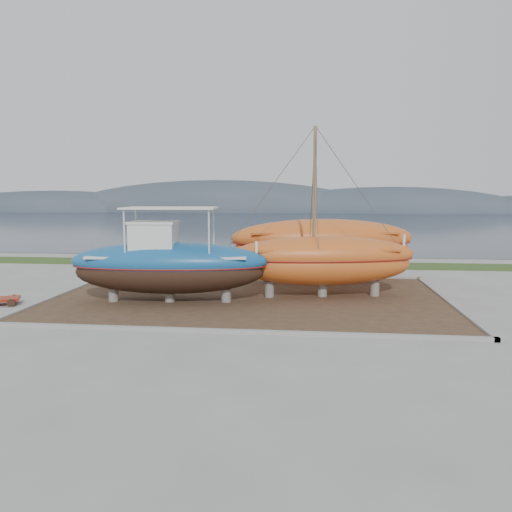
# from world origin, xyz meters

# --- Properties ---
(ground) EXTENTS (140.00, 140.00, 0.00)m
(ground) POSITION_xyz_m (0.00, 0.00, 0.00)
(ground) COLOR gray
(ground) RESTS_ON ground
(dirt_patch) EXTENTS (18.00, 12.00, 0.06)m
(dirt_patch) POSITION_xyz_m (0.00, 4.00, 0.03)
(dirt_patch) COLOR #422D1E
(dirt_patch) RESTS_ON ground
(curb_frame) EXTENTS (18.60, 12.60, 0.15)m
(curb_frame) POSITION_xyz_m (0.00, 4.00, 0.07)
(curb_frame) COLOR gray
(curb_frame) RESTS_ON ground
(grass_strip) EXTENTS (44.00, 3.00, 0.08)m
(grass_strip) POSITION_xyz_m (0.00, 15.50, 0.04)
(grass_strip) COLOR #284219
(grass_strip) RESTS_ON ground
(sea) EXTENTS (260.00, 100.00, 0.04)m
(sea) POSITION_xyz_m (0.00, 70.00, 0.00)
(sea) COLOR #192232
(sea) RESTS_ON ground
(mountain_ridge) EXTENTS (200.00, 36.00, 20.00)m
(mountain_ridge) POSITION_xyz_m (0.00, 125.00, 0.00)
(mountain_ridge) COLOR #333D49
(mountain_ridge) RESTS_ON ground
(blue_caique) EXTENTS (9.10, 3.56, 4.28)m
(blue_caique) POSITION_xyz_m (-3.44, 2.57, 2.20)
(blue_caique) COLOR #16558E
(blue_caique) RESTS_ON dirt_patch
(white_dinghy) EXTENTS (4.64, 2.27, 1.34)m
(white_dinghy) POSITION_xyz_m (-6.04, 6.23, 0.73)
(white_dinghy) COLOR silver
(white_dinghy) RESTS_ON dirt_patch
(orange_sailboat) EXTENTS (9.10, 4.06, 7.94)m
(orange_sailboat) POSITION_xyz_m (3.46, 4.51, 4.03)
(orange_sailboat) COLOR #C0551D
(orange_sailboat) RESTS_ON dirt_patch
(orange_bare_hull) EXTENTS (10.66, 4.86, 3.37)m
(orange_bare_hull) POSITION_xyz_m (3.53, 8.99, 1.74)
(orange_bare_hull) COLOR #C0551D
(orange_bare_hull) RESTS_ON dirt_patch
(red_trailer) EXTENTS (2.53, 1.97, 0.32)m
(red_trailer) POSITION_xyz_m (-10.78, 1.29, 0.16)
(red_trailer) COLOR maroon
(red_trailer) RESTS_ON ground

